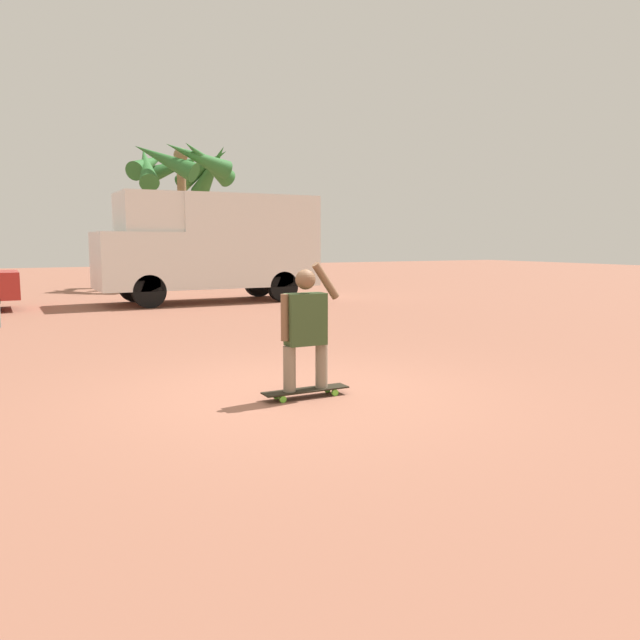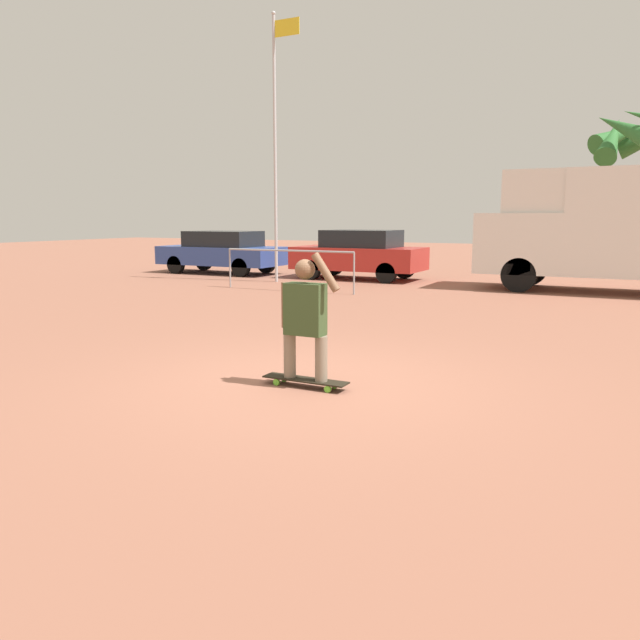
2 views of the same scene
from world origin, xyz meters
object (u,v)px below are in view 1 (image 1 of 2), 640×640
at_px(camper_van, 212,244).
at_px(palm_tree_near_van, 182,167).
at_px(person_skateboarder, 305,323).
at_px(skateboard, 306,391).

relative_size(camper_van, palm_tree_near_van, 1.12).
height_order(person_skateboarder, palm_tree_near_van, palm_tree_near_van).
height_order(person_skateboarder, camper_van, camper_van).
relative_size(skateboard, person_skateboarder, 0.71).
xyz_separation_m(skateboard, palm_tree_near_van, (3.55, 17.66, 4.50)).
bearing_deg(camper_van, person_skateboarder, -103.09).
height_order(skateboard, palm_tree_near_van, palm_tree_near_van).
bearing_deg(skateboard, person_skateboarder, 180.00).
xyz_separation_m(camper_van, palm_tree_near_van, (0.88, 6.17, 2.88)).
height_order(skateboard, person_skateboarder, person_skateboarder).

